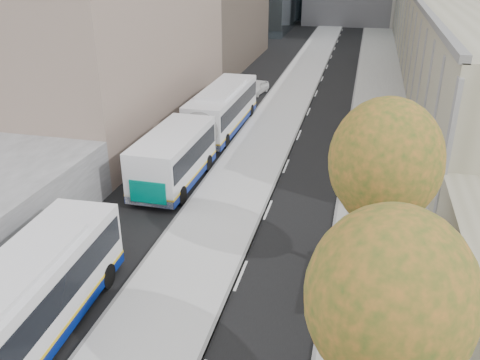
% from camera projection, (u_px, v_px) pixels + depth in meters
% --- Properties ---
extents(bus_platform, '(4.25, 150.00, 0.15)m').
position_uv_depth(bus_platform, '(280.00, 112.00, 41.91)').
color(bus_platform, silver).
rests_on(bus_platform, ground).
extents(sidewalk, '(4.75, 150.00, 0.08)m').
position_uv_depth(sidewalk, '(380.00, 120.00, 40.20)').
color(sidewalk, gray).
rests_on(sidewalk, ground).
extents(building_tan, '(18.00, 92.00, 8.00)m').
position_uv_depth(building_tan, '(478.00, 24.00, 61.71)').
color(building_tan, gray).
rests_on(building_tan, ground).
extents(bus_shelter, '(1.90, 4.40, 2.53)m').
position_uv_depth(bus_shelter, '(438.00, 270.00, 17.73)').
color(bus_shelter, '#383A3F').
rests_on(bus_shelter, sidewalk).
extents(tree_b, '(4.00, 4.00, 6.97)m').
position_uv_depth(tree_b, '(390.00, 299.00, 11.73)').
color(tree_b, black).
rests_on(tree_b, sidewalk).
extents(tree_c, '(4.20, 4.20, 7.28)m').
position_uv_depth(tree_c, '(385.00, 162.00, 18.71)').
color(tree_c, black).
rests_on(tree_c, sidewalk).
extents(bus_far, '(2.99, 18.67, 3.11)m').
position_uv_depth(bus_far, '(205.00, 126.00, 33.62)').
color(bus_far, silver).
rests_on(bus_far, ground).
extents(distant_car, '(2.12, 3.75, 1.20)m').
position_uv_depth(distant_car, '(256.00, 87.00, 47.34)').
color(distant_car, silver).
rests_on(distant_car, ground).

